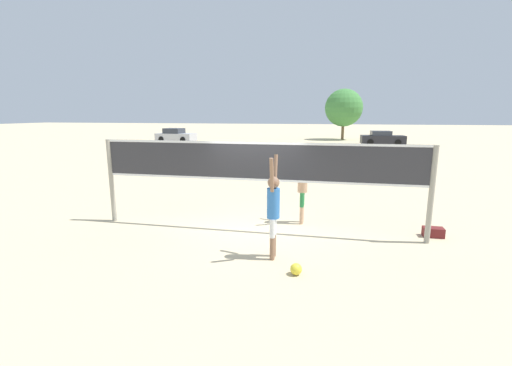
{
  "coord_description": "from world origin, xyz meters",
  "views": [
    {
      "loc": [
        1.85,
        -8.77,
        3.16
      ],
      "look_at": [
        0.0,
        0.0,
        1.34
      ],
      "focal_mm": 24.0,
      "sensor_mm": 36.0,
      "label": 1
    }
  ],
  "objects": [
    {
      "name": "volleyball",
      "position": [
        1.33,
        -2.4,
        0.12
      ],
      "size": [
        0.24,
        0.24,
        0.24
      ],
      "color": "yellow",
      "rests_on": "ground_plane"
    },
    {
      "name": "player_spiker",
      "position": [
        0.74,
        -1.69,
        1.21
      ],
      "size": [
        0.28,
        0.72,
        2.29
      ],
      "rotation": [
        0.0,
        0.0,
        1.57
      ],
      "color": "#8C664C",
      "rests_on": "ground_plane"
    },
    {
      "name": "tree_left_cluster",
      "position": [
        3.52,
        35.27,
        3.87
      ],
      "size": [
        4.55,
        4.55,
        6.15
      ],
      "color": "brown",
      "rests_on": "ground_plane"
    },
    {
      "name": "parked_car_near",
      "position": [
        -15.37,
        28.0,
        0.69
      ],
      "size": [
        4.6,
        2.31,
        1.54
      ],
      "rotation": [
        0.0,
        0.0,
        -0.09
      ],
      "color": "#B7B7BC",
      "rests_on": "ground_plane"
    },
    {
      "name": "gear_bag",
      "position": [
        4.63,
        0.5,
        0.12
      ],
      "size": [
        0.5,
        0.29,
        0.25
      ],
      "color": "maroon",
      "rests_on": "ground_plane"
    },
    {
      "name": "volleyball_net",
      "position": [
        0.0,
        0.0,
        1.72
      ],
      "size": [
        8.83,
        0.13,
        2.44
      ],
      "color": "gray",
      "rests_on": "ground_plane"
    },
    {
      "name": "ground_plane",
      "position": [
        0.0,
        0.0,
        0.0
      ],
      "size": [
        200.0,
        200.0,
        0.0
      ],
      "primitive_type": "plane",
      "color": "beige"
    },
    {
      "name": "parked_car_mid",
      "position": [
        7.29,
        28.7,
        0.65
      ],
      "size": [
        4.39,
        2.04,
        1.43
      ],
      "rotation": [
        0.0,
        0.0,
        0.04
      ],
      "color": "#232328",
      "rests_on": "ground_plane"
    },
    {
      "name": "player_blocker",
      "position": [
        1.17,
        0.95,
        1.22
      ],
      "size": [
        0.28,
        0.73,
        2.3
      ],
      "rotation": [
        0.0,
        0.0,
        -1.57
      ],
      "color": "tan",
      "rests_on": "ground_plane"
    }
  ]
}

